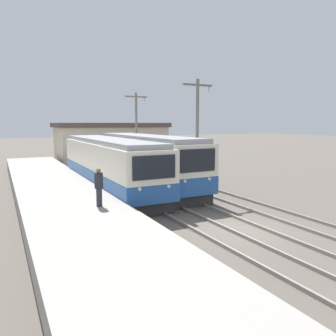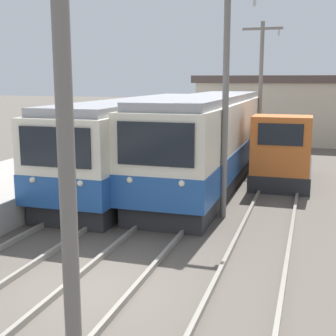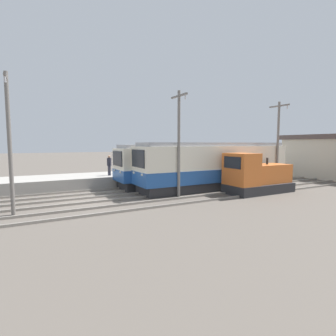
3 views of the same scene
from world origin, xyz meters
name	(u,v)px [view 1 (image 1 of 3)]	position (x,y,z in m)	size (l,w,h in m)	color
ground_plane	(237,228)	(0.00, 0.00, 0.00)	(200.00, 200.00, 0.00)	#564F47
platform_left	(97,242)	(-6.25, 0.00, 0.46)	(4.50, 54.00, 0.91)	gray
track_left	(186,236)	(-2.60, 0.00, 0.07)	(1.54, 60.00, 0.14)	gray
track_center	(240,226)	(0.20, 0.00, 0.07)	(1.54, 60.00, 0.14)	gray
track_right	(289,217)	(3.20, 0.00, 0.07)	(1.54, 60.00, 0.14)	gray
commuter_train_left	(109,167)	(-2.60, 10.35, 1.67)	(2.84, 14.80, 3.59)	#28282B
commuter_train_center	(146,163)	(0.20, 10.38, 1.74)	(2.84, 13.65, 3.76)	#28282B
shunting_locomotive	(173,166)	(3.20, 11.85, 1.21)	(2.40, 5.32, 3.00)	#28282B
catenary_mast_mid	(197,134)	(1.71, 6.02, 3.94)	(2.00, 0.20, 7.24)	slate
catenary_mast_far	(137,131)	(1.71, 15.96, 3.94)	(2.00, 0.20, 7.24)	slate
person_on_platform	(99,186)	(-5.28, 3.11, 1.86)	(0.38, 0.38, 1.75)	#282833
station_building	(111,143)	(2.56, 26.00, 2.34)	(12.60, 6.30, 4.64)	beige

